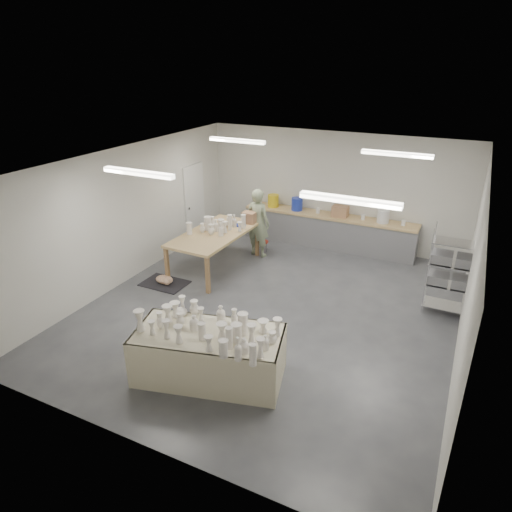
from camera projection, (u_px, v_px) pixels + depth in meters
The scene contains 9 objects.
room at pixel (269, 210), 8.60m from camera, with size 8.00×8.02×3.00m.
back_counter at pixel (327, 229), 12.15m from camera, with size 4.60×0.60×1.24m.
wire_shelf at pixel (452, 271), 8.82m from camera, with size 0.88×0.48×1.80m.
drying_table at pixel (210, 353), 7.17m from camera, with size 2.51×1.65×1.18m.
work_table at pixel (219, 232), 10.80m from camera, with size 1.29×2.48×1.29m.
rug at pixel (165, 283), 10.31m from camera, with size 1.00×0.70×0.02m, color black.
cat at pixel (165, 280), 10.25m from camera, with size 0.45×0.34×0.18m.
potter at pixel (258, 223), 11.46m from camera, with size 0.64×0.42×1.76m, color gray.
red_stool at pixel (263, 242), 11.94m from camera, with size 0.35×0.35×0.28m.
Camera 1 is at (3.26, -7.41, 4.73)m, focal length 32.00 mm.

